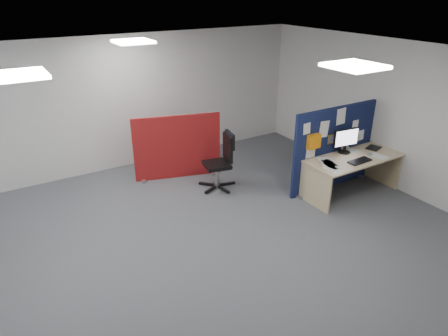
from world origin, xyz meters
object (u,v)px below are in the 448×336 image
main_desk (350,165)px  red_divider (177,148)px  monitor_main (346,140)px  office_chair (222,157)px  navy_divider (333,148)px

main_desk → red_divider: 3.29m
monitor_main → office_chair: monitor_main is taller
main_desk → red_divider: (-2.41, 2.24, 0.07)m
red_divider → office_chair: (0.53, -0.83, -0.02)m
navy_divider → main_desk: (0.12, -0.35, -0.23)m
main_desk → office_chair: (-1.88, 1.41, 0.05)m
red_divider → office_chair: size_ratio=1.55×
monitor_main → office_chair: size_ratio=0.49×
monitor_main → office_chair: bearing=154.6°
office_chair → monitor_main: bearing=-21.2°
navy_divider → office_chair: bearing=149.1°
main_desk → office_chair: bearing=143.2°
navy_divider → monitor_main: navy_divider is taller
main_desk → navy_divider: bearing=108.8°
monitor_main → red_divider: size_ratio=0.32×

